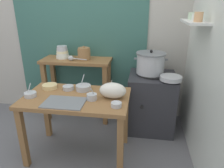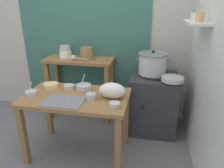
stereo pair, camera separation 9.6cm
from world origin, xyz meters
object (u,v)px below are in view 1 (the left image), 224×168
prep_bowl_1 (30,94)px  prep_bowl_5 (116,104)px  bowl_stack_enamel (62,53)px  ladle (71,58)px  steamer_pot (151,63)px  plastic_bag (113,90)px  back_shelf_table (77,74)px  serving_tray (64,102)px  prep_bowl_2 (83,87)px  stove_block (151,102)px  prep_bowl_3 (68,88)px  prep_bowl_0 (50,86)px  prep_bowl_6 (110,88)px  prep_bowl_4 (92,97)px  clay_pot (84,54)px  wide_pan (171,78)px  prep_table (77,106)px

prep_bowl_1 → prep_bowl_5: (0.91, -0.09, -0.00)m
bowl_stack_enamel → ladle: bowl_stack_enamel is taller
steamer_pot → plastic_bag: 0.80m
back_shelf_table → steamer_pot: 1.05m
serving_tray → prep_bowl_2: (0.10, 0.34, 0.03)m
stove_block → prep_bowl_3: (-0.95, -0.53, 0.36)m
prep_bowl_0 → prep_bowl_5: size_ratio=1.64×
prep_bowl_2 → back_shelf_table: bearing=113.3°
steamer_pot → prep_bowl_6: (-0.44, -0.49, -0.17)m
plastic_bag → prep_bowl_4: size_ratio=1.62×
bowl_stack_enamel → prep_bowl_4: size_ratio=1.07×
clay_pot → serving_tray: (0.06, -0.99, -0.26)m
wide_pan → prep_bowl_3: wide_pan is taller
back_shelf_table → prep_bowl_0: bearing=-100.0°
prep_bowl_5 → prep_bowl_6: size_ratio=0.76×
stove_block → ladle: (-1.09, 0.04, 0.55)m
plastic_bag → prep_bowl_3: (-0.52, 0.14, -0.06)m
steamer_pot → prep_bowl_0: 1.26m
prep_table → prep_bowl_1: 0.49m
prep_bowl_4 → clay_pot: bearing=109.7°
back_shelf_table → serving_tray: back_shelf_table is taller
clay_pot → bowl_stack_enamel: 0.32m
prep_table → prep_bowl_6: (0.32, 0.22, 0.14)m
clay_pot → prep_bowl_3: clay_pot is taller
stove_block → bowl_stack_enamel: 1.40m
prep_bowl_6 → prep_table: bearing=-146.2°
prep_table → wide_pan: bearing=25.6°
plastic_bag → prep_bowl_4: prep_bowl_4 is taller
steamer_pot → prep_bowl_0: size_ratio=2.50×
serving_tray → prep_bowl_0: prep_bowl_0 is taller
prep_bowl_1 → prep_bowl_6: (0.79, 0.30, -0.00)m
back_shelf_table → stove_block: 1.10m
stove_block → prep_bowl_5: (-0.36, -0.86, 0.36)m
ladle → prep_bowl_5: bearing=-51.0°
stove_block → prep_bowl_4: bearing=-130.0°
ladle → back_shelf_table: bearing=69.1°
wide_pan → prep_bowl_3: 1.19m
prep_table → prep_bowl_6: prep_bowl_6 is taller
prep_bowl_3 → prep_bowl_5: size_ratio=1.19×
back_shelf_table → wide_pan: bearing=-14.9°
prep_bowl_1 → wide_pan: bearing=20.9°
back_shelf_table → prep_bowl_1: (-0.22, -0.90, 0.07)m
prep_bowl_2 → prep_bowl_6: size_ratio=1.28×
clay_pot → prep_bowl_6: size_ratio=1.41×
prep_bowl_2 → bowl_stack_enamel: bearing=125.6°
stove_block → wide_pan: (0.20, -0.20, 0.42)m
prep_bowl_2 → prep_bowl_5: 0.54m
ladle → prep_bowl_1: size_ratio=1.95×
bowl_stack_enamel → prep_bowl_2: (0.48, -0.67, -0.22)m
stove_block → plastic_bag: (-0.42, -0.67, 0.42)m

